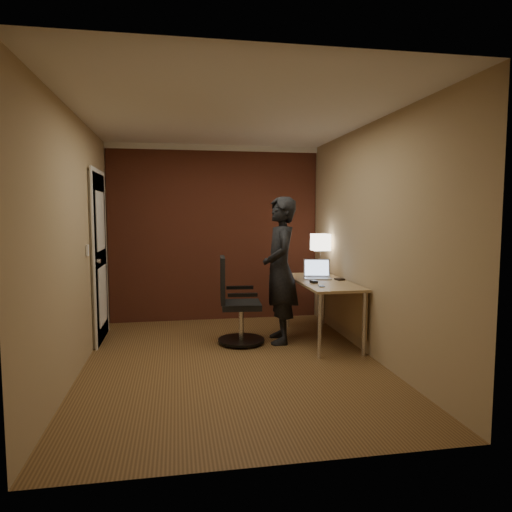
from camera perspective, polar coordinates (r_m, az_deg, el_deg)
The scene contains 9 objects.
room at distance 6.15m, azimuth -7.34°, elevation 3.72°, with size 4.00×4.00×4.00m.
desk at distance 5.62m, azimuth 8.97°, elevation -4.31°, with size 0.60×1.50×0.73m.
desk_lamp at distance 6.16m, azimuth 8.06°, elevation 1.65°, with size 0.22×0.22×0.54m.
laptop at distance 5.77m, azimuth 7.64°, elevation -2.12°, with size 0.37×0.32×0.23m.
mouse at distance 5.37m, azimuth 7.23°, elevation -3.20°, with size 0.06×0.10×0.03m, color black.
phone at distance 5.13m, azimuth 8.18°, elevation -3.73°, with size 0.06×0.12×0.01m, color black.
wallet at distance 5.65m, azimuth 10.40°, elevation -2.87°, with size 0.09×0.11×0.02m, color black.
office_chair at distance 5.41m, azimuth -2.56°, elevation -6.31°, with size 0.55×0.58×1.01m.
person at distance 5.43m, azimuth 3.04°, elevation -1.77°, with size 0.63×0.42×1.74m, color black.
Camera 1 is at (-0.55, -4.60, 1.55)m, focal length 32.00 mm.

